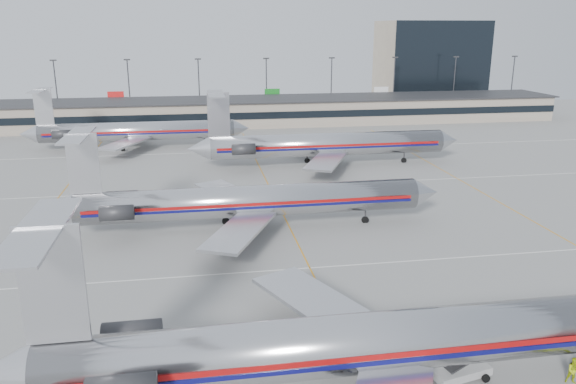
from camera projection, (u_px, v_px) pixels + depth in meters
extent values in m
plane|color=gray|center=(334.00, 317.00, 46.19)|extent=(260.00, 260.00, 0.00)
cube|color=silver|center=(310.00, 268.00, 55.65)|extent=(160.00, 0.15, 0.02)
cube|color=gray|center=(238.00, 112.00, 138.11)|extent=(160.00, 16.00, 6.00)
cube|color=black|center=(241.00, 116.00, 130.38)|extent=(160.00, 0.20, 1.60)
cube|color=#2D2D30|center=(237.00, 99.00, 137.23)|extent=(162.00, 17.00, 0.30)
cylinder|color=#38383D|center=(57.00, 91.00, 142.95)|extent=(0.30, 0.30, 15.00)
cube|color=#2D2D30|center=(53.00, 60.00, 140.82)|extent=(1.60, 0.40, 0.35)
cylinder|color=#38383D|center=(129.00, 90.00, 145.81)|extent=(0.30, 0.30, 15.00)
cube|color=#2D2D30|center=(127.00, 60.00, 143.67)|extent=(1.60, 0.40, 0.35)
cylinder|color=#38383D|center=(199.00, 88.00, 148.66)|extent=(0.30, 0.30, 15.00)
cube|color=#2D2D30|center=(198.00, 59.00, 146.53)|extent=(1.60, 0.40, 0.35)
cylinder|color=#38383D|center=(266.00, 87.00, 151.52)|extent=(0.30, 0.30, 15.00)
cube|color=#2D2D30|center=(266.00, 58.00, 149.38)|extent=(1.60, 0.40, 0.35)
cylinder|color=#38383D|center=(331.00, 86.00, 154.38)|extent=(0.30, 0.30, 15.00)
cube|color=#2D2D30|center=(332.00, 58.00, 152.24)|extent=(1.60, 0.40, 0.35)
cylinder|color=#38383D|center=(394.00, 85.00, 157.23)|extent=(0.30, 0.30, 15.00)
cube|color=#2D2D30|center=(395.00, 57.00, 155.10)|extent=(1.60, 0.40, 0.35)
cylinder|color=#38383D|center=(454.00, 84.00, 160.09)|extent=(0.30, 0.30, 15.00)
cube|color=#2D2D30|center=(456.00, 57.00, 157.95)|extent=(1.60, 0.40, 0.35)
cylinder|color=#38383D|center=(512.00, 83.00, 162.95)|extent=(0.30, 0.30, 15.00)
cube|color=#2D2D30|center=(515.00, 56.00, 160.81)|extent=(1.60, 0.40, 0.35)
cube|color=tan|center=(429.00, 63.00, 173.67)|extent=(30.00, 20.00, 25.00)
cylinder|color=#BBBBBF|center=(380.00, 341.00, 35.80)|extent=(41.72, 3.86, 3.86)
cone|color=silver|center=(1.00, 377.00, 32.19)|extent=(3.75, 3.86, 3.86)
cube|color=#9C0B0C|center=(391.00, 356.00, 33.92)|extent=(39.63, 0.05, 0.37)
cube|color=#0B0B52|center=(390.00, 362.00, 34.04)|extent=(39.63, 0.05, 0.29)
cube|color=silver|center=(323.00, 305.00, 42.67)|extent=(9.70, 14.14, 0.33)
cube|color=silver|center=(52.00, 285.00, 31.20)|extent=(3.55, 0.26, 7.09)
cube|color=silver|center=(39.00, 229.00, 30.21)|extent=(2.50, 10.95, 0.19)
cylinder|color=#2D2D30|center=(132.00, 334.00, 36.04)|extent=(3.75, 1.77, 1.77)
cylinder|color=#2D2D30|center=(323.00, 362.00, 38.46)|extent=(0.21, 0.21, 1.72)
cylinder|color=#BBBBBF|center=(252.00, 201.00, 65.44)|extent=(39.64, 3.67, 3.67)
cone|color=#BBBBBF|center=(425.00, 193.00, 68.84)|extent=(3.17, 3.67, 3.67)
cone|color=silver|center=(57.00, 211.00, 62.01)|extent=(3.57, 3.67, 3.67)
cube|color=#9C0B0C|center=(253.00, 205.00, 63.66)|extent=(37.66, 0.05, 0.35)
cube|color=#0B0B52|center=(253.00, 208.00, 63.77)|extent=(37.66, 0.05, 0.28)
cube|color=silver|center=(231.00, 193.00, 71.97)|extent=(9.22, 13.44, 0.32)
cube|color=silver|center=(240.00, 230.00, 58.84)|extent=(9.22, 13.44, 0.32)
cube|color=silver|center=(83.00, 164.00, 61.07)|extent=(3.37, 0.25, 6.74)
cube|color=silver|center=(77.00, 135.00, 60.13)|extent=(2.38, 10.41, 0.18)
cylinder|color=#2D2D30|center=(123.00, 198.00, 65.67)|extent=(3.57, 1.68, 1.68)
cylinder|color=#2D2D30|center=(117.00, 213.00, 60.33)|extent=(3.57, 1.68, 1.68)
cylinder|color=#2D2D30|center=(365.00, 216.00, 68.39)|extent=(0.20, 0.20, 1.64)
cylinder|color=#2D2D30|center=(228.00, 231.00, 63.46)|extent=(0.20, 0.20, 1.64)
cylinder|color=#2D2D30|center=(226.00, 217.00, 67.97)|extent=(0.20, 0.20, 1.64)
cylinder|color=black|center=(365.00, 220.00, 68.52)|extent=(0.89, 0.30, 0.89)
cylinder|color=#BBBBBF|center=(328.00, 144.00, 96.09)|extent=(40.26, 3.92, 3.92)
cone|color=#BBBBBF|center=(448.00, 140.00, 99.56)|extent=(3.39, 3.92, 3.92)
cone|color=silver|center=(199.00, 149.00, 92.60)|extent=(3.81, 3.92, 3.92)
cube|color=#9C0B0C|center=(331.00, 146.00, 94.19)|extent=(38.24, 0.05, 0.37)
cube|color=#0B0B52|center=(331.00, 148.00, 94.30)|extent=(38.24, 0.05, 0.30)
cube|color=silver|center=(308.00, 143.00, 103.07)|extent=(9.85, 14.36, 0.34)
cube|color=silver|center=(326.00, 161.00, 89.04)|extent=(9.85, 14.36, 0.34)
cube|color=silver|center=(219.00, 115.00, 91.59)|extent=(3.60, 0.26, 7.20)
cube|color=silver|center=(216.00, 94.00, 90.59)|extent=(2.54, 11.12, 0.19)
cylinder|color=#2D2D30|center=(240.00, 142.00, 96.51)|extent=(3.81, 1.80, 1.80)
cylinder|color=#2D2D30|center=(244.00, 149.00, 90.79)|extent=(3.81, 1.80, 1.80)
cylinder|color=#2D2D30|center=(404.00, 158.00, 99.08)|extent=(0.21, 0.21, 1.75)
cylinder|color=#2D2D30|center=(313.00, 165.00, 93.98)|extent=(0.21, 0.21, 1.75)
cylinder|color=#2D2D30|center=(307.00, 158.00, 98.79)|extent=(0.21, 0.21, 1.75)
cylinder|color=black|center=(404.00, 160.00, 99.22)|extent=(0.95, 0.32, 0.95)
cylinder|color=#BBBBBF|center=(139.00, 131.00, 110.07)|extent=(37.24, 3.63, 3.63)
cone|color=#BBBBBF|center=(241.00, 128.00, 113.28)|extent=(3.14, 3.63, 3.63)
cone|color=silver|center=(29.00, 134.00, 106.84)|extent=(3.53, 3.63, 3.63)
cube|color=#9C0B0C|center=(138.00, 132.00, 108.31)|extent=(35.37, 0.05, 0.34)
cube|color=#0B0B52|center=(138.00, 134.00, 108.42)|extent=(35.37, 0.05, 0.27)
cube|color=silver|center=(132.00, 130.00, 116.53)|extent=(9.11, 13.28, 0.31)
cube|color=silver|center=(125.00, 143.00, 103.55)|extent=(9.11, 13.28, 0.31)
cube|color=silver|center=(43.00, 107.00, 105.91)|extent=(3.33, 0.24, 6.66)
cube|color=silver|center=(40.00, 90.00, 104.98)|extent=(2.35, 10.29, 0.18)
cylinder|color=#2D2D30|center=(68.00, 129.00, 110.46)|extent=(3.53, 1.67, 1.67)
cylinder|color=#2D2D30|center=(62.00, 134.00, 105.17)|extent=(3.53, 1.67, 1.67)
cylinder|color=#2D2D30|center=(205.00, 142.00, 112.83)|extent=(0.20, 0.20, 1.62)
cylinder|color=#2D2D30|center=(123.00, 147.00, 108.12)|extent=(0.20, 0.20, 1.62)
cylinder|color=#2D2D30|center=(126.00, 142.00, 112.57)|extent=(0.20, 0.20, 1.62)
cylinder|color=black|center=(205.00, 144.00, 112.96)|extent=(0.88, 0.29, 0.88)
cube|color=#A7A7A7|center=(462.00, 372.00, 37.92)|extent=(4.28, 2.31, 0.56)
cube|color=#2D2D30|center=(473.00, 355.00, 37.66)|extent=(4.24, 1.89, 1.45)
cylinder|color=black|center=(477.00, 368.00, 38.80)|extent=(0.56, 0.18, 0.56)
cylinder|color=black|center=(486.00, 378.00, 37.63)|extent=(0.56, 0.18, 0.56)
cylinder|color=black|center=(437.00, 372.00, 38.34)|extent=(0.56, 0.18, 0.56)
cylinder|color=black|center=(445.00, 383.00, 37.16)|extent=(0.56, 0.18, 0.56)
imported|color=#C4E916|center=(465.00, 351.00, 39.62)|extent=(0.78, 0.83, 1.90)
imported|color=#AFC412|center=(574.00, 371.00, 37.34)|extent=(1.12, 1.01, 1.88)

